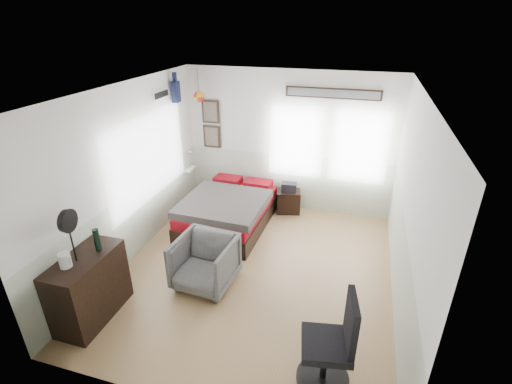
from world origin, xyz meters
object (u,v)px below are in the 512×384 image
at_px(dresser, 89,287).
at_px(task_chair, 332,349).
at_px(bed, 228,211).
at_px(nightstand, 288,201).
at_px(armchair, 205,262).

xyz_separation_m(dresser, task_chair, (3.02, -0.12, 0.01)).
xyz_separation_m(bed, nightstand, (0.95, 0.85, -0.08)).
distance_m(nightstand, task_chair, 3.81).
bearing_deg(task_chair, dresser, 167.62).
relative_size(bed, armchair, 2.42).
bearing_deg(dresser, bed, 71.47).
height_order(bed, armchair, armchair).
bearing_deg(armchair, dresser, -134.23).
distance_m(bed, task_chair, 3.49).
bearing_deg(armchair, task_chair, -25.55).
relative_size(dresser, task_chair, 0.89).
height_order(dresser, nightstand, dresser).
height_order(bed, dresser, dresser).
height_order(dresser, task_chair, task_chair).
distance_m(dresser, nightstand, 3.95).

